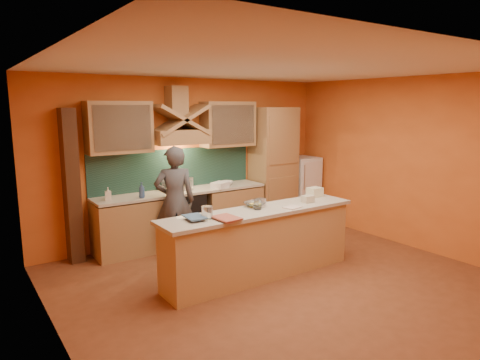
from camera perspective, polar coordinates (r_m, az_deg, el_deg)
floor at (r=5.93m, az=5.21°, el=-13.29°), size 5.50×5.00×0.01m
ceiling at (r=5.47m, az=5.68°, el=14.75°), size 5.50×5.00×0.01m
wall_back at (r=7.60m, az=-6.74°, el=2.80°), size 5.50×0.02×2.80m
wall_front at (r=4.00m, az=29.13°, el=-4.89°), size 5.50×0.02×2.80m
wall_left at (r=4.35m, az=-23.67°, el=-3.34°), size 0.02×5.00×2.80m
wall_right at (r=7.58m, az=21.62°, el=2.15°), size 0.02×5.00×2.80m
base_cabinet_left at (r=7.03m, az=-14.51°, el=-6.12°), size 1.10×0.60×0.86m
base_cabinet_right at (r=7.85m, az=-1.36°, el=-4.11°), size 1.10×0.60×0.86m
counter_top at (r=7.28m, az=-7.64°, el=-1.52°), size 3.00×0.62×0.04m
stove at (r=7.38m, az=-7.56°, el=-4.94°), size 0.60×0.58×0.90m
backsplash at (r=7.47m, az=-8.70°, el=1.47°), size 3.00×0.03×0.70m
range_hood at (r=7.20m, az=-7.99°, el=5.74°), size 0.92×0.50×0.24m
hood_chimney at (r=7.27m, az=-8.46°, el=10.34°), size 0.30×0.30×0.50m
upper_cabinet_left at (r=6.88m, az=-15.84°, el=6.77°), size 1.00×0.35×0.80m
upper_cabinet_right at (r=7.75m, az=-1.60°, el=7.45°), size 1.00×0.35×0.80m
pantry_column at (r=8.29m, az=4.43°, el=1.69°), size 0.80×0.60×2.30m
fridge at (r=8.86m, az=8.17°, el=-1.13°), size 0.58×0.60×1.30m
trim_column_left at (r=6.79m, az=-21.56°, el=-0.82°), size 0.20×0.30×2.30m
island_body at (r=5.94m, az=2.65°, el=-8.69°), size 2.80×0.55×0.88m
island_top at (r=5.80m, az=2.69°, el=-4.20°), size 2.90×0.62×0.05m
person at (r=6.73m, az=-8.68°, el=-2.81°), size 0.74×0.61×1.73m
pot_large at (r=7.23m, az=-9.05°, el=-1.02°), size 0.25×0.25×0.16m
pot_small at (r=7.31m, az=-7.29°, el=-0.84°), size 0.29×0.29×0.15m
soap_bottle_a at (r=6.75m, az=-17.18°, el=-1.75°), size 0.11×0.11×0.20m
soap_bottle_b at (r=6.77m, az=-12.97°, el=-1.32°), size 0.11×0.11×0.25m
bowl_back at (r=7.69m, az=-1.79°, el=-0.41°), size 0.28×0.28×0.07m
dish_rack at (r=7.42m, az=-2.69°, el=-0.67°), size 0.35×0.32×0.10m
book_lower at (r=5.21m, az=-2.96°, el=-5.38°), size 0.29×0.37×0.03m
book_upper at (r=5.26m, az=-7.20°, el=-5.09°), size 0.25×0.33×0.02m
jar_large at (r=5.33m, az=-4.41°, el=-4.34°), size 0.15×0.15×0.16m
jar_small at (r=5.79m, az=2.35°, el=-3.25°), size 0.12×0.12×0.14m
kitchen_scale at (r=5.95m, az=2.82°, el=-3.15°), size 0.11×0.11×0.09m
mixing_bowl at (r=5.95m, az=2.01°, el=-3.26°), size 0.32×0.32×0.07m
cloth at (r=5.93m, az=7.00°, el=-3.63°), size 0.27×0.23×0.02m
grocery_bag_a at (r=6.69m, az=9.94°, el=-1.59°), size 0.22×0.18×0.14m
grocery_bag_b at (r=6.28m, az=9.02°, el=-2.52°), size 0.17×0.13×0.10m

